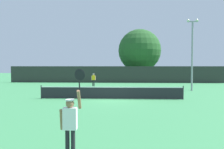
# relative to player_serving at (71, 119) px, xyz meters

# --- Properties ---
(ground_plane) EXTENTS (120.00, 120.00, 0.00)m
(ground_plane) POSITION_rel_player_serving_xyz_m (0.54, 11.25, -1.11)
(ground_plane) COLOR #387F4C
(tennis_net) EXTENTS (11.24, 0.08, 1.07)m
(tennis_net) POSITION_rel_player_serving_xyz_m (0.54, 11.25, -0.60)
(tennis_net) COLOR #232328
(tennis_net) RESTS_ON ground
(perimeter_fence) EXTENTS (33.49, 0.12, 2.54)m
(perimeter_fence) POSITION_rel_player_serving_xyz_m (0.54, 28.20, 0.16)
(perimeter_fence) COLOR #2D332D
(perimeter_fence) RESTS_ON ground
(player_serving) EXTENTS (0.68, 0.40, 2.53)m
(player_serving) POSITION_rel_player_serving_xyz_m (0.00, 0.00, 0.00)
(player_serving) COLOR white
(player_serving) RESTS_ON ground
(player_receiving) EXTENTS (0.57, 0.23, 1.60)m
(player_receiving) POSITION_rel_player_serving_xyz_m (-2.29, 22.09, -0.14)
(player_receiving) COLOR yellow
(player_receiving) RESTS_ON ground
(tennis_ball) EXTENTS (0.07, 0.07, 0.07)m
(tennis_ball) POSITION_rel_player_serving_xyz_m (-2.37, 10.24, -1.08)
(tennis_ball) COLOR #CCE033
(tennis_ball) RESTS_ON ground
(light_pole) EXTENTS (1.18, 0.28, 7.43)m
(light_pole) POSITION_rel_player_serving_xyz_m (8.63, 17.33, 3.15)
(light_pole) COLOR gray
(light_pole) RESTS_ON ground
(large_tree) EXTENTS (7.31, 7.31, 8.90)m
(large_tree) POSITION_rel_player_serving_xyz_m (4.35, 32.53, 4.12)
(large_tree) COLOR brown
(large_tree) RESTS_ON ground
(parked_car_near) EXTENTS (1.92, 4.21, 1.69)m
(parked_car_near) POSITION_rel_player_serving_xyz_m (-7.86, 33.74, -0.34)
(parked_car_near) COLOR navy
(parked_car_near) RESTS_ON ground
(parked_car_mid) EXTENTS (2.28, 4.36, 1.69)m
(parked_car_mid) POSITION_rel_player_serving_xyz_m (7.05, 35.63, -0.34)
(parked_car_mid) COLOR black
(parked_car_mid) RESTS_ON ground
(parked_car_far) EXTENTS (2.27, 4.35, 1.69)m
(parked_car_far) POSITION_rel_player_serving_xyz_m (10.63, 36.60, -0.34)
(parked_car_far) COLOR #B7B7BC
(parked_car_far) RESTS_ON ground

